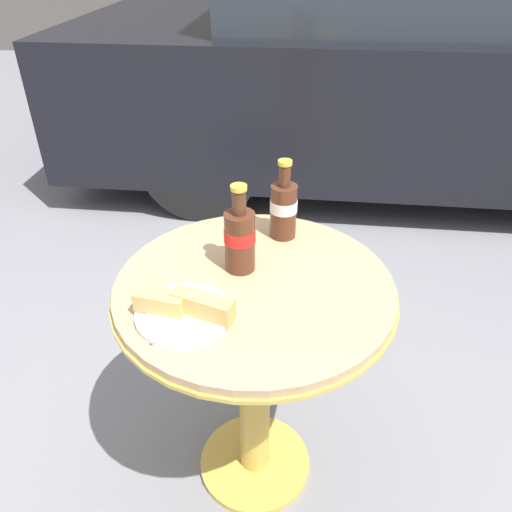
{
  "coord_description": "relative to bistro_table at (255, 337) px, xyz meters",
  "views": [
    {
      "loc": [
        0.11,
        -0.9,
        1.36
      ],
      "look_at": [
        0.0,
        0.03,
        0.73
      ],
      "focal_mm": 35.0,
      "sensor_mm": 36.0,
      "label": 1
    }
  ],
  "objects": [
    {
      "name": "ground_plane",
      "position": [
        0.0,
        0.0,
        -0.52
      ],
      "size": [
        30.0,
        30.0,
        0.0
      ],
      "primitive_type": "plane",
      "color": "slate"
    },
    {
      "name": "cola_bottle_right",
      "position": [
        -0.04,
        0.05,
        0.25
      ],
      "size": [
        0.07,
        0.07,
        0.21
      ],
      "color": "#4C2819",
      "rests_on": "bistro_table"
    },
    {
      "name": "cola_bottle_left",
      "position": [
        0.05,
        0.21,
        0.25
      ],
      "size": [
        0.07,
        0.07,
        0.21
      ],
      "color": "#4C2819",
      "rests_on": "bistro_table"
    },
    {
      "name": "lunch_plate_near",
      "position": [
        -0.13,
        -0.13,
        0.19
      ],
      "size": [
        0.21,
        0.2,
        0.06
      ],
      "color": "white",
      "rests_on": "bistro_table"
    },
    {
      "name": "bistro_table",
      "position": [
        0.0,
        0.0,
        0.0
      ],
      "size": [
        0.65,
        0.65,
        0.68
      ],
      "color": "gold",
      "rests_on": "ground_plane"
    },
    {
      "name": "parked_car",
      "position": [
        0.84,
        2.27,
        0.15
      ],
      "size": [
        4.36,
        1.7,
        1.42
      ],
      "color": "black",
      "rests_on": "ground_plane"
    }
  ]
}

